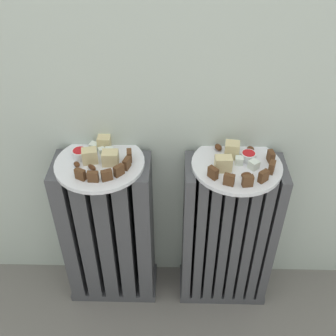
% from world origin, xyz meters
% --- Properties ---
extents(radiator_left, '(0.31, 0.15, 0.58)m').
position_xyz_m(radiator_left, '(-0.20, 0.28, 0.29)').
color(radiator_left, '#47474C').
rests_on(radiator_left, ground_plane).
extents(radiator_right, '(0.31, 0.15, 0.58)m').
position_xyz_m(radiator_right, '(0.20, 0.28, 0.29)').
color(radiator_right, '#47474C').
rests_on(radiator_right, ground_plane).
extents(plate_left, '(0.26, 0.26, 0.01)m').
position_xyz_m(plate_left, '(-0.20, 0.28, 0.59)').
color(plate_left, white).
rests_on(plate_left, radiator_left).
extents(plate_right, '(0.26, 0.26, 0.01)m').
position_xyz_m(plate_right, '(0.20, 0.28, 0.59)').
color(plate_right, white).
rests_on(plate_right, radiator_right).
extents(dark_cake_slice_left_0, '(0.03, 0.03, 0.03)m').
position_xyz_m(dark_cake_slice_left_0, '(-0.24, 0.20, 0.61)').
color(dark_cake_slice_left_0, '#56351E').
rests_on(dark_cake_slice_left_0, plate_left).
extents(dark_cake_slice_left_1, '(0.03, 0.01, 0.03)m').
position_xyz_m(dark_cake_slice_left_1, '(-0.20, 0.19, 0.61)').
color(dark_cake_slice_left_1, '#56351E').
rests_on(dark_cake_slice_left_1, plate_left).
extents(dark_cake_slice_left_2, '(0.03, 0.02, 0.03)m').
position_xyz_m(dark_cake_slice_left_2, '(-0.17, 0.20, 0.61)').
color(dark_cake_slice_left_2, '#56351E').
rests_on(dark_cake_slice_left_2, plate_left).
extents(dark_cake_slice_left_3, '(0.03, 0.03, 0.03)m').
position_xyz_m(dark_cake_slice_left_3, '(-0.13, 0.22, 0.61)').
color(dark_cake_slice_left_3, '#56351E').
rests_on(dark_cake_slice_left_3, plate_left).
extents(dark_cake_slice_left_4, '(0.02, 0.03, 0.03)m').
position_xyz_m(dark_cake_slice_left_4, '(-0.12, 0.25, 0.61)').
color(dark_cake_slice_left_4, '#56351E').
rests_on(dark_cake_slice_left_4, plate_left).
extents(dark_cake_slice_left_5, '(0.02, 0.03, 0.03)m').
position_xyz_m(dark_cake_slice_left_5, '(-0.11, 0.29, 0.61)').
color(dark_cake_slice_left_5, '#56351E').
rests_on(dark_cake_slice_left_5, plate_left).
extents(marble_cake_slice_left_0, '(0.04, 0.04, 0.04)m').
position_xyz_m(marble_cake_slice_left_0, '(-0.19, 0.35, 0.61)').
color(marble_cake_slice_left_0, beige).
rests_on(marble_cake_slice_left_0, plate_left).
extents(marble_cake_slice_left_1, '(0.05, 0.04, 0.04)m').
position_xyz_m(marble_cake_slice_left_1, '(-0.16, 0.27, 0.61)').
color(marble_cake_slice_left_1, beige).
rests_on(marble_cake_slice_left_1, plate_left).
extents(marble_cake_slice_left_2, '(0.05, 0.04, 0.04)m').
position_xyz_m(marble_cake_slice_left_2, '(-0.22, 0.28, 0.61)').
color(marble_cake_slice_left_2, beige).
rests_on(marble_cake_slice_left_2, plate_left).
extents(turkish_delight_left_0, '(0.02, 0.02, 0.02)m').
position_xyz_m(turkish_delight_left_0, '(-0.20, 0.32, 0.60)').
color(turkish_delight_left_0, white).
rests_on(turkish_delight_left_0, plate_left).
extents(turkish_delight_left_1, '(0.03, 0.03, 0.02)m').
position_xyz_m(turkish_delight_left_1, '(-0.22, 0.34, 0.60)').
color(turkish_delight_left_1, white).
rests_on(turkish_delight_left_1, plate_left).
extents(turkish_delight_left_2, '(0.03, 0.03, 0.02)m').
position_xyz_m(turkish_delight_left_2, '(-0.17, 0.31, 0.60)').
color(turkish_delight_left_2, white).
rests_on(turkish_delight_left_2, plate_left).
extents(medjool_date_left_0, '(0.03, 0.03, 0.01)m').
position_xyz_m(medjool_date_left_0, '(-0.26, 0.26, 0.60)').
color(medjool_date_left_0, '#4C2814').
rests_on(medjool_date_left_0, plate_left).
extents(medjool_date_left_1, '(0.03, 0.03, 0.01)m').
position_xyz_m(medjool_date_left_1, '(-0.21, 0.24, 0.60)').
color(medjool_date_left_1, '#4C2814').
rests_on(medjool_date_left_1, plate_left).
extents(jam_bowl_left, '(0.05, 0.05, 0.03)m').
position_xyz_m(jam_bowl_left, '(-0.26, 0.30, 0.61)').
color(jam_bowl_left, white).
rests_on(jam_bowl_left, plate_left).
extents(dark_cake_slice_right_0, '(0.03, 0.03, 0.03)m').
position_xyz_m(dark_cake_slice_right_0, '(0.12, 0.22, 0.61)').
color(dark_cake_slice_right_0, '#56351E').
rests_on(dark_cake_slice_right_0, plate_right).
extents(dark_cake_slice_right_1, '(0.03, 0.02, 0.03)m').
position_xyz_m(dark_cake_slice_right_1, '(0.17, 0.19, 0.61)').
color(dark_cake_slice_right_1, '#56351E').
rests_on(dark_cake_slice_right_1, plate_right).
extents(dark_cake_slice_right_2, '(0.03, 0.02, 0.03)m').
position_xyz_m(dark_cake_slice_right_2, '(0.22, 0.18, 0.61)').
color(dark_cake_slice_right_2, '#56351E').
rests_on(dark_cake_slice_right_2, plate_right).
extents(dark_cake_slice_right_3, '(0.03, 0.03, 0.03)m').
position_xyz_m(dark_cake_slice_right_3, '(0.26, 0.20, 0.61)').
color(dark_cake_slice_right_3, '#56351E').
rests_on(dark_cake_slice_right_3, plate_right).
extents(dark_cake_slice_right_4, '(0.02, 0.03, 0.03)m').
position_xyz_m(dark_cake_slice_right_4, '(0.29, 0.24, 0.61)').
color(dark_cake_slice_right_4, '#56351E').
rests_on(dark_cake_slice_right_4, plate_right).
extents(dark_cake_slice_right_5, '(0.02, 0.03, 0.03)m').
position_xyz_m(dark_cake_slice_right_5, '(0.30, 0.29, 0.61)').
color(dark_cake_slice_right_5, '#56351E').
rests_on(dark_cake_slice_right_5, plate_right).
extents(marble_cake_slice_right_0, '(0.05, 0.04, 0.05)m').
position_xyz_m(marble_cake_slice_right_0, '(0.19, 0.31, 0.62)').
color(marble_cake_slice_right_0, beige).
rests_on(marble_cake_slice_right_0, plate_right).
extents(marble_cake_slice_right_1, '(0.05, 0.03, 0.04)m').
position_xyz_m(marble_cake_slice_right_1, '(0.16, 0.25, 0.62)').
color(marble_cake_slice_right_1, beige).
rests_on(marble_cake_slice_right_1, plate_right).
extents(turkish_delight_right_0, '(0.03, 0.03, 0.02)m').
position_xyz_m(turkish_delight_right_0, '(0.20, 0.28, 0.60)').
color(turkish_delight_right_0, white).
rests_on(turkish_delight_right_0, plate_right).
extents(turkish_delight_right_1, '(0.04, 0.04, 0.03)m').
position_xyz_m(turkish_delight_right_1, '(0.24, 0.26, 0.61)').
color(turkish_delight_right_1, white).
rests_on(turkish_delight_right_1, plate_right).
extents(medjool_date_right_0, '(0.03, 0.03, 0.02)m').
position_xyz_m(medjool_date_right_0, '(0.15, 0.35, 0.60)').
color(medjool_date_right_0, '#4C2814').
rests_on(medjool_date_right_0, plate_right).
extents(medjool_date_right_1, '(0.02, 0.03, 0.02)m').
position_xyz_m(medjool_date_right_1, '(0.15, 0.30, 0.60)').
color(medjool_date_right_1, '#4C2814').
rests_on(medjool_date_right_1, plate_right).
extents(medjool_date_right_2, '(0.03, 0.03, 0.02)m').
position_xyz_m(medjool_date_right_2, '(0.25, 0.34, 0.60)').
color(medjool_date_right_2, '#4C2814').
rests_on(medjool_date_right_2, plate_right).
extents(medjool_date_right_3, '(0.03, 0.02, 0.02)m').
position_xyz_m(medjool_date_right_3, '(0.22, 0.22, 0.60)').
color(medjool_date_right_3, '#4C2814').
rests_on(medjool_date_right_3, plate_right).
extents(jam_bowl_right, '(0.04, 0.04, 0.03)m').
position_xyz_m(jam_bowl_right, '(0.23, 0.30, 0.61)').
color(jam_bowl_right, white).
rests_on(jam_bowl_right, plate_right).
extents(fork, '(0.03, 0.09, 0.00)m').
position_xyz_m(fork, '(0.17, 0.27, 0.59)').
color(fork, silver).
rests_on(fork, plate_right).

